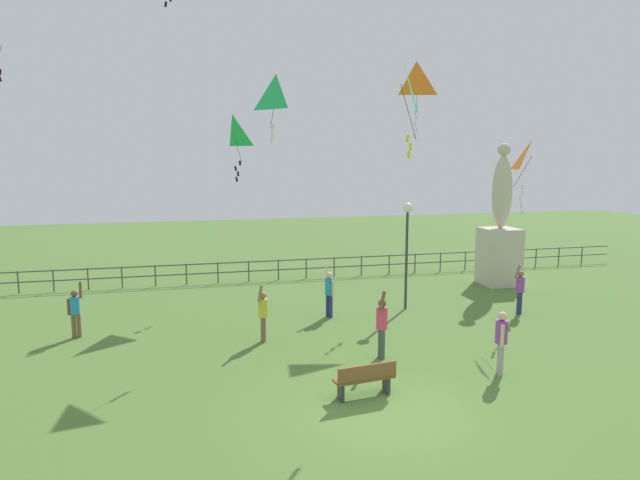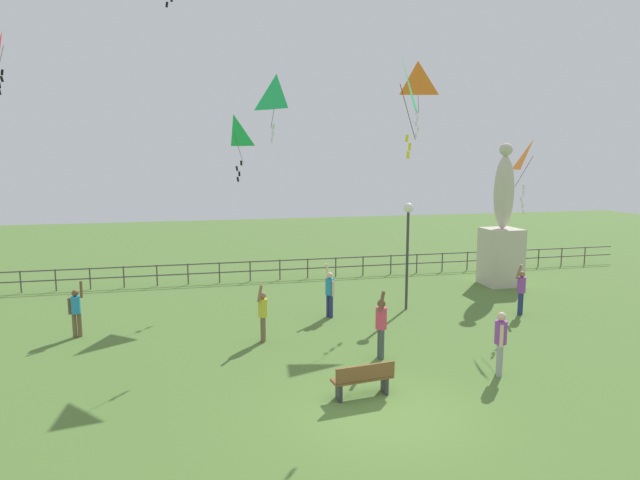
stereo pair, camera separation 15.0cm
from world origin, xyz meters
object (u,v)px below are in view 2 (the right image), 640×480
at_px(person_5, 263,312).
at_px(kite_3, 234,134).
at_px(kite_1, 532,159).
at_px(lamppost, 408,231).
at_px(person_3, 330,291).
at_px(kite_7, 277,94).
at_px(person_0, 521,289).
at_px(kite_8, 3,48).
at_px(person_1, 501,339).
at_px(statue_monument, 502,238).
at_px(person_4, 76,309).
at_px(kite_2, 400,86).
at_px(person_2, 381,324).
at_px(kite_4, 418,81).
at_px(park_bench, 363,379).

xyz_separation_m(person_5, kite_3, (-0.27, 6.18, 5.68)).
bearing_deg(kite_1, lamppost, 158.85).
xyz_separation_m(person_3, kite_7, (-1.77, 0.35, 6.81)).
distance_m(person_0, kite_8, 19.91).
xyz_separation_m(person_0, person_1, (-3.82, -4.92, 0.03)).
bearing_deg(statue_monument, person_1, -121.23).
bearing_deg(lamppost, kite_7, -179.82).
height_order(statue_monument, person_5, statue_monument).
xyz_separation_m(kite_1, kite_7, (-8.82, 1.53, 2.17)).
bearing_deg(statue_monument, person_4, -168.45).
height_order(statue_monument, lamppost, statue_monument).
height_order(kite_2, kite_3, kite_2).
bearing_deg(person_4, kite_7, 5.49).
bearing_deg(person_3, person_2, -84.59).
bearing_deg(person_1, lamppost, 89.57).
height_order(person_0, kite_4, kite_4).
distance_m(statue_monument, person_4, 17.45).
xyz_separation_m(statue_monument, kite_4, (-4.31, -0.27, 6.58)).
bearing_deg(person_2, kite_7, 115.18).
relative_size(kite_2, kite_7, 1.18).
xyz_separation_m(park_bench, person_5, (-1.80, 4.56, 0.46)).
bearing_deg(person_1, person_2, 144.12).
bearing_deg(lamppost, kite_1, -21.15).
relative_size(person_0, person_3, 0.98).
height_order(park_bench, kite_8, kite_8).
bearing_deg(kite_1, person_2, -154.91).
bearing_deg(lamppost, park_bench, -119.27).
bearing_deg(person_2, kite_4, 61.11).
bearing_deg(kite_4, kite_1, -57.07).
height_order(person_0, person_1, person_0).
distance_m(lamppost, person_3, 3.67).
bearing_deg(kite_3, kite_1, -27.83).
height_order(person_1, person_2, person_2).
height_order(kite_2, kite_4, kite_4).
relative_size(kite_2, kite_8, 1.27).
xyz_separation_m(person_1, kite_8, (-13.75, 9.09, 8.36)).
xyz_separation_m(kite_1, kite_3, (-9.98, 5.27, 1.00)).
height_order(person_1, kite_7, kite_7).
distance_m(lamppost, person_5, 6.55).
distance_m(lamppost, person_0, 4.57).
xyz_separation_m(statue_monument, person_1, (-5.69, -9.38, -1.15)).
bearing_deg(person_3, kite_7, 168.87).
xyz_separation_m(person_0, kite_1, (0.21, 0.08, 4.66)).
height_order(person_2, kite_2, kite_2).
bearing_deg(lamppost, kite_8, 169.54).
distance_m(park_bench, person_3, 6.72).
xyz_separation_m(person_2, kite_2, (0.37, -0.14, 6.51)).
relative_size(person_2, person_4, 1.12).
relative_size(statue_monument, person_0, 3.33).
relative_size(person_1, kite_3, 0.65).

